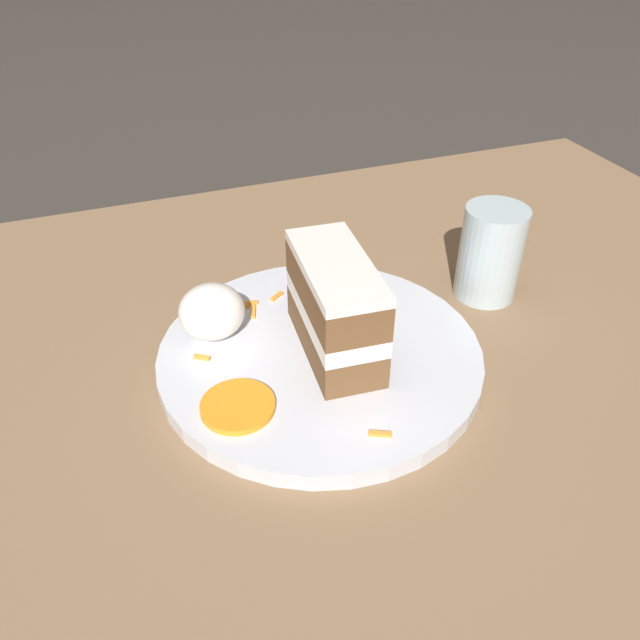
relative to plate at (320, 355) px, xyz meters
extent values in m
plane|color=#38332D|center=(-0.06, 0.02, -0.05)|extent=(6.00, 6.00, 0.00)
cube|color=#846647|center=(-0.06, 0.02, -0.03)|extent=(1.01, 0.82, 0.04)
cylinder|color=silver|center=(0.00, 0.00, 0.00)|extent=(0.28, 0.28, 0.02)
cube|color=brown|center=(-0.01, 0.00, 0.02)|extent=(0.06, 0.13, 0.03)
cube|color=white|center=(-0.01, 0.00, 0.05)|extent=(0.06, 0.13, 0.02)
cube|color=brown|center=(-0.01, 0.00, 0.07)|extent=(0.06, 0.13, 0.03)
cube|color=white|center=(-0.01, 0.00, 0.09)|extent=(0.06, 0.13, 0.01)
ellipsoid|color=white|center=(0.08, -0.05, 0.03)|extent=(0.06, 0.05, 0.05)
cylinder|color=orange|center=(0.09, 0.05, 0.01)|extent=(0.06, 0.06, 0.01)
cube|color=orange|center=(0.10, -0.02, 0.01)|extent=(0.01, 0.01, 0.00)
cube|color=orange|center=(-0.01, 0.11, 0.01)|extent=(0.02, 0.01, 0.00)
cube|color=orange|center=(0.04, -0.07, 0.01)|extent=(0.01, 0.02, 0.00)
cube|color=orange|center=(0.04, -0.09, 0.01)|extent=(0.02, 0.01, 0.00)
cube|color=orange|center=(0.01, -0.09, 0.01)|extent=(0.02, 0.01, 0.00)
cube|color=orange|center=(0.05, -0.08, 0.01)|extent=(0.01, 0.01, 0.00)
cylinder|color=silver|center=(-0.20, -0.04, 0.04)|extent=(0.06, 0.06, 0.10)
cylinder|color=silver|center=(-0.20, -0.04, 0.01)|extent=(0.05, 0.05, 0.03)
camera|label=1|loc=(0.15, 0.40, 0.35)|focal=35.00mm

